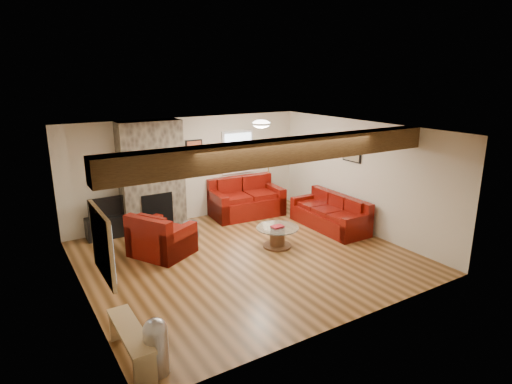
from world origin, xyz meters
The scene contains 18 objects.
room centered at (0.00, 0.00, 1.25)m, with size 8.00×8.00×8.00m.
oak_beam centered at (0.00, -1.25, 2.31)m, with size 6.00×0.36×0.38m, color #311F0E.
chimney_breast centered at (-1.00, 2.49, 1.22)m, with size 1.40×0.67×2.50m.
back_window centered at (1.35, 2.71, 1.55)m, with size 0.90×0.08×1.10m, color silver, non-canonical shape.
hatch_window centered at (-2.96, -1.50, 1.45)m, with size 0.08×1.00×0.90m, color tan, non-canonical shape.
ceiling_dome centered at (0.90, 0.90, 2.44)m, with size 0.40×0.40×0.18m, color white, non-canonical shape.
artwork_back centered at (0.15, 2.71, 1.70)m, with size 0.42×0.06×0.52m, color black, non-canonical shape.
artwork_right centered at (2.96, 0.30, 1.75)m, with size 0.06×0.55×0.42m, color black, non-canonical shape.
sofa_three centered at (2.48, 0.41, 0.38)m, with size 1.98×0.83×0.76m, color #4C0505, non-canonical shape.
loveseat centered at (1.31, 2.23, 0.47)m, with size 1.77×1.02×0.94m, color #4C0505, non-canonical shape.
armchair_red centered at (-1.36, 1.02, 0.43)m, with size 1.07×0.94×0.87m, color #4C0505, non-canonical shape.
coffee_table centered at (0.80, 0.11, 0.22)m, with size 0.88×0.88×0.46m.
tv_cabinet centered at (-2.04, 2.53, 0.24)m, with size 0.94×0.38×0.47m, color black.
television centered at (-2.04, 2.53, 0.70)m, with size 0.81×0.11×0.46m, color black.
floor_lamp centered at (2.18, 2.55, 1.31)m, with size 0.39×0.39×1.53m.
pine_bench centered at (-2.83, -1.95, 0.23)m, with size 0.28×1.21×0.45m, color tan, non-canonical shape.
pedal_bin centered at (-2.63, -2.33, 0.36)m, with size 0.29×0.29×0.73m, color #A9A9AE, non-canonical shape.
coal_bucket centered at (-0.48, 1.61, 0.17)m, with size 0.36×0.36×0.34m, color slate, non-canonical shape.
Camera 1 is at (-3.94, -6.70, 3.50)m, focal length 30.00 mm.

